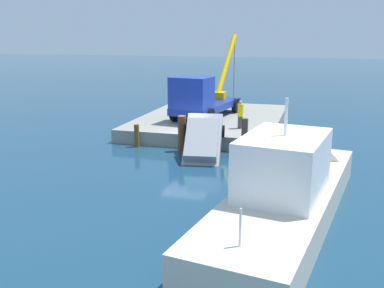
# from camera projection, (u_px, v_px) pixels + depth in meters

# --- Properties ---
(ground) EXTENTS (200.00, 200.00, 0.00)m
(ground) POSITION_uv_depth(u_px,v_px,m) (187.00, 148.00, 24.82)
(ground) COLOR navy
(dock) EXTENTS (12.17, 9.15, 0.81)m
(dock) POSITION_uv_depth(u_px,v_px,m) (212.00, 122.00, 30.19)
(dock) COLOR gray
(dock) RESTS_ON ground
(crane_truck) EXTENTS (9.10, 3.63, 5.42)m
(crane_truck) POSITION_uv_depth(u_px,v_px,m) (201.00, 98.00, 28.67)
(crane_truck) COLOR navy
(crane_truck) RESTS_ON dock
(dock_worker) EXTENTS (0.34, 0.34, 1.66)m
(dock_worker) POSITION_uv_depth(u_px,v_px,m) (240.00, 114.00, 25.88)
(dock_worker) COLOR #3E3E3E
(dock_worker) RESTS_ON dock
(salvaged_car) EXTENTS (3.99, 2.53, 3.29)m
(salvaged_car) POSITION_uv_depth(u_px,v_px,m) (202.00, 147.00, 22.37)
(salvaged_car) COLOR #99999E
(salvaged_car) RESTS_ON ground
(moored_yacht) EXTENTS (14.34, 5.25, 5.54)m
(moored_yacht) POSITION_uv_depth(u_px,v_px,m) (297.00, 188.00, 16.80)
(moored_yacht) COLOR beige
(moored_yacht) RESTS_ON ground
(piling_near) EXTENTS (0.29, 0.29, 1.29)m
(piling_near) POSITION_uv_depth(u_px,v_px,m) (137.00, 136.00, 24.93)
(piling_near) COLOR brown
(piling_near) RESTS_ON ground
(piling_mid) EXTENTS (0.43, 0.43, 1.95)m
(piling_mid) POSITION_uv_depth(u_px,v_px,m) (182.00, 134.00, 23.95)
(piling_mid) COLOR brown
(piling_mid) RESTS_ON ground
(piling_far) EXTENTS (0.34, 0.34, 1.98)m
(piling_far) POSITION_uv_depth(u_px,v_px,m) (245.00, 137.00, 23.08)
(piling_far) COLOR brown
(piling_far) RESTS_ON ground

